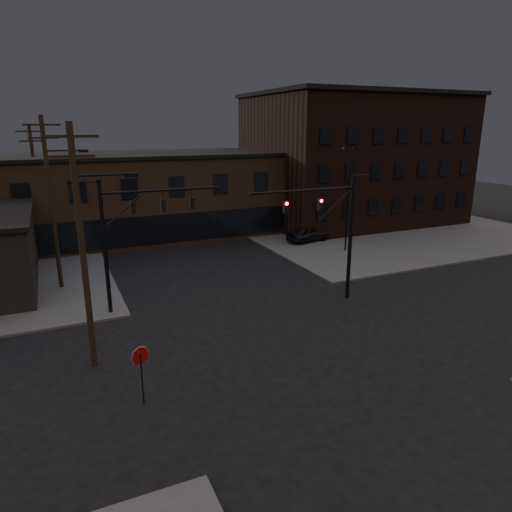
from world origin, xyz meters
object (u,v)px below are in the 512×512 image
(parked_car_lot_a, at_px, (308,234))
(car_crossing, at_px, (182,231))
(traffic_signal_near, at_px, (336,225))
(parked_car_lot_b, at_px, (370,218))
(traffic_signal_far, at_px, (126,230))
(stop_sign, at_px, (141,362))

(parked_car_lot_a, bearing_deg, car_crossing, 45.68)
(traffic_signal_near, bearing_deg, parked_car_lot_b, 46.67)
(traffic_signal_near, bearing_deg, parked_car_lot_a, 65.46)
(traffic_signal_near, bearing_deg, traffic_signal_far, 163.83)
(traffic_signal_near, distance_m, car_crossing, 21.48)
(traffic_signal_near, distance_m, stop_sign, 15.17)
(stop_sign, relative_size, parked_car_lot_a, 0.56)
(traffic_signal_far, bearing_deg, parked_car_lot_b, 26.42)
(parked_car_lot_a, bearing_deg, traffic_signal_far, 108.15)
(traffic_signal_near, xyz_separation_m, parked_car_lot_b, (16.87, 17.88, -4.13))
(stop_sign, height_order, parked_car_lot_b, stop_sign)
(parked_car_lot_a, xyz_separation_m, car_crossing, (-10.52, 6.94, -0.19))
(traffic_signal_near, distance_m, parked_car_lot_b, 24.92)
(traffic_signal_far, distance_m, car_crossing, 19.30)
(traffic_signal_near, xyz_separation_m, parked_car_lot_a, (6.25, 13.69, -4.03))
(stop_sign, relative_size, parked_car_lot_b, 0.55)
(car_crossing, bearing_deg, traffic_signal_far, -119.71)
(parked_car_lot_b, bearing_deg, traffic_signal_near, 121.05)
(traffic_signal_far, relative_size, car_crossing, 1.86)
(parked_car_lot_a, bearing_deg, traffic_signal_near, 144.54)
(parked_car_lot_a, relative_size, parked_car_lot_b, 0.98)
(stop_sign, distance_m, car_crossing, 28.61)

